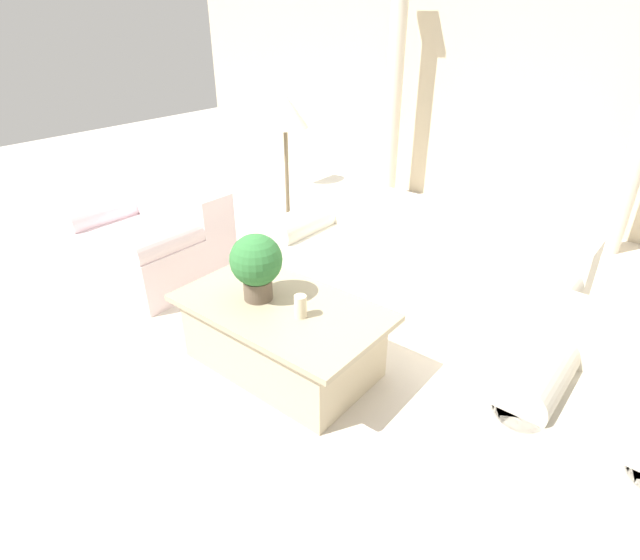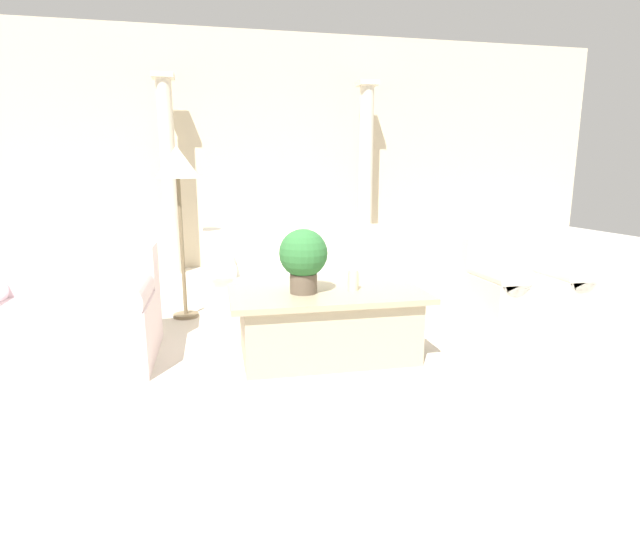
# 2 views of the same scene
# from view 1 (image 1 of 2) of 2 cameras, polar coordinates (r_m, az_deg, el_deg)

# --- Properties ---
(ground_plane) EXTENTS (16.00, 16.00, 0.00)m
(ground_plane) POSITION_cam_1_polar(r_m,az_deg,el_deg) (3.85, 0.56, -5.90)
(ground_plane) COLOR beige
(wall_back) EXTENTS (10.00, 0.06, 3.20)m
(wall_back) POSITION_cam_1_polar(r_m,az_deg,el_deg) (6.19, 21.94, 21.50)
(wall_back) COLOR beige
(wall_back) RESTS_ON ground_plane
(sofa_long) EXTENTS (2.38, 0.97, 0.79)m
(sofa_long) POSITION_cam_1_polar(r_m,az_deg,el_deg) (4.10, 11.09, 1.22)
(sofa_long) COLOR beige
(sofa_long) RESTS_ON ground_plane
(loveseat) EXTENTS (1.26, 0.97, 0.79)m
(loveseat) POSITION_cam_1_polar(r_m,az_deg,el_deg) (4.80, -18.42, 4.66)
(loveseat) COLOR silver
(loveseat) RESTS_ON ground_plane
(coffee_table) EXTENTS (1.39, 0.80, 0.49)m
(coffee_table) POSITION_cam_1_polar(r_m,az_deg,el_deg) (3.39, -4.36, -6.31)
(coffee_table) COLOR tan
(coffee_table) RESTS_ON ground_plane
(potted_plant) EXTENTS (0.34, 0.34, 0.45)m
(potted_plant) POSITION_cam_1_polar(r_m,az_deg,el_deg) (3.22, -7.29, 1.90)
(potted_plant) COLOR brown
(potted_plant) RESTS_ON coffee_table
(pillar_candle) EXTENTS (0.08, 0.08, 0.15)m
(pillar_candle) POSITION_cam_1_polar(r_m,az_deg,el_deg) (3.09, -2.25, -3.02)
(pillar_candle) COLOR beige
(pillar_candle) RESTS_ON coffee_table
(floor_lamp) EXTENTS (0.39, 0.39, 1.56)m
(floor_lamp) POSITION_cam_1_polar(r_m,az_deg,el_deg) (4.50, -4.02, 17.84)
(floor_lamp) COLOR brown
(floor_lamp) RESTS_ON ground_plane
(column_left) EXTENTS (0.27, 0.27, 2.53)m
(column_left) POSITION_cam_1_polar(r_m,az_deg,el_deg) (6.39, 8.45, 20.50)
(column_left) COLOR beige
(column_left) RESTS_ON ground_plane
(armchair) EXTENTS (0.88, 0.85, 0.75)m
(armchair) POSITION_cam_1_polar(r_m,az_deg,el_deg) (3.09, 29.47, -12.49)
(armchair) COLOR beige
(armchair) RESTS_ON ground_plane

